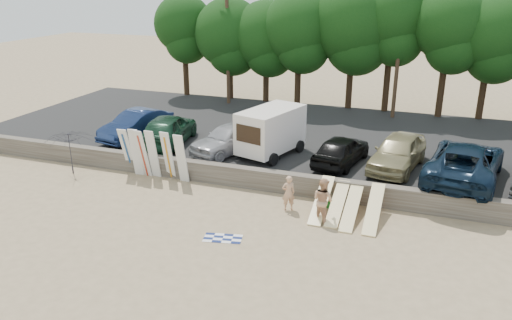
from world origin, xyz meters
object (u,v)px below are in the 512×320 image
object	(u,v)px
box_trailer	(271,129)
car_5	(465,162)
beach_umbrella	(72,153)
car_3	(341,150)
beachgoer_b	(323,200)
cooler	(329,204)
car_4	(398,152)
car_2	(229,138)
car_1	(168,129)
car_0	(136,125)
beachgoer_a	(288,193)

from	to	relation	value
box_trailer	car_5	bearing A→B (deg)	14.58
beach_umbrella	car_5	bearing A→B (deg)	11.98
car_3	beachgoer_b	world-z (taller)	car_3
cooler	car_5	bearing A→B (deg)	39.32
car_4	car_2	bearing A→B (deg)	-165.23
car_1	beach_umbrella	xyz separation A→B (m)	(-3.37, -4.08, -0.45)
beachgoer_b	car_0	bearing A→B (deg)	7.36
car_3	cooler	xyz separation A→B (m)	(0.21, -3.72, -1.29)
car_4	cooler	bearing A→B (deg)	-110.71
car_0	beachgoer_b	world-z (taller)	car_0
beach_umbrella	cooler	bearing A→B (deg)	1.91
car_2	car_5	distance (m)	11.77
box_trailer	cooler	size ratio (longest dim) A/B	11.37
car_0	beachgoer_a	world-z (taller)	car_0
car_5	beachgoer_b	world-z (taller)	car_5
car_1	beachgoer_a	bearing A→B (deg)	142.38
beachgoer_a	cooler	size ratio (longest dim) A/B	4.21
car_3	cooler	bearing A→B (deg)	104.27
box_trailer	beachgoer_a	bearing A→B (deg)	-47.06
cooler	car_0	bearing A→B (deg)	168.42
car_2	beachgoer_b	xyz separation A→B (m)	(6.24, -4.93, -0.53)
car_2	car_3	size ratio (longest dim) A/B	1.05
car_3	cooler	distance (m)	3.95
box_trailer	car_4	bearing A→B (deg)	18.38
box_trailer	cooler	world-z (taller)	box_trailer
car_4	beach_umbrella	bearing A→B (deg)	-153.20
beachgoer_b	cooler	bearing A→B (deg)	-57.63
car_0	cooler	size ratio (longest dim) A/B	12.80
car_1	beachgoer_a	distance (m)	9.50
car_2	beachgoer_b	world-z (taller)	car_2
beachgoer_b	beach_umbrella	distance (m)	13.39
car_2	beachgoer_a	bearing A→B (deg)	-20.29
car_2	beachgoer_a	distance (m)	6.37
car_0	beachgoer_b	distance (m)	13.53
car_4	car_5	bearing A→B (deg)	0.87
car_2	car_3	world-z (taller)	car_2
box_trailer	car_4	world-z (taller)	box_trailer
car_5	car_4	bearing A→B (deg)	-0.40
box_trailer	beachgoer_a	xyz separation A→B (m)	(2.36, -4.74, -1.30)
car_5	box_trailer	bearing A→B (deg)	7.63
car_2	car_5	world-z (taller)	car_5
car_1	beachgoer_b	bearing A→B (deg)	143.78
car_3	car_2	bearing A→B (deg)	13.27
car_2	beachgoer_a	world-z (taller)	car_2
car_1	beachgoer_a	xyz separation A→B (m)	(8.33, -4.50, -0.79)
beachgoer_a	beach_umbrella	distance (m)	11.71
car_3	beach_umbrella	distance (m)	13.77
car_0	cooler	world-z (taller)	car_0
car_5	beach_umbrella	xyz separation A→B (m)	(-18.88, -4.01, -0.47)
car_0	car_3	distance (m)	12.11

